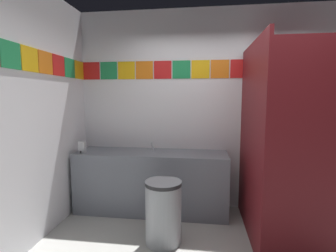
{
  "coord_description": "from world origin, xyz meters",
  "views": [
    {
      "loc": [
        -0.25,
        -2.19,
        1.6
      ],
      "look_at": [
        -0.65,
        0.87,
        1.25
      ],
      "focal_mm": 26.91,
      "sensor_mm": 36.0,
      "label": 1
    }
  ],
  "objects": [
    {
      "name": "wall_back",
      "position": [
        -0.0,
        1.51,
        1.43
      ],
      "size": [
        4.05,
        0.09,
        2.84
      ],
      "color": "silver",
      "rests_on": "ground_plane"
    },
    {
      "name": "soap_dispenser",
      "position": [
        -1.86,
        1.01,
        0.92
      ],
      "size": [
        0.09,
        0.09,
        0.16
      ],
      "color": "#B7BABF",
      "rests_on": "vanity_counter"
    },
    {
      "name": "toilet",
      "position": [
        0.87,
        1.04,
        0.3
      ],
      "size": [
        0.39,
        0.49,
        0.74
      ],
      "color": "white",
      "rests_on": "ground_plane"
    },
    {
      "name": "wall_side",
      "position": [
        -2.06,
        0.0,
        1.43
      ],
      "size": [
        0.09,
        2.93,
        2.84
      ],
      "color": "silver",
      "rests_on": "ground_plane"
    },
    {
      "name": "trash_bin",
      "position": [
        -0.64,
        0.42,
        0.35
      ],
      "size": [
        0.4,
        0.4,
        0.7
      ],
      "color": "#999EA3",
      "rests_on": "ground_plane"
    },
    {
      "name": "stall_divider",
      "position": [
        0.5,
        0.53,
        1.11
      ],
      "size": [
        0.92,
        1.37,
        2.22
      ],
      "color": "maroon",
      "rests_on": "ground_plane"
    },
    {
      "name": "vanity_counter",
      "position": [
        -0.93,
        1.18,
        0.43
      ],
      "size": [
        2.09,
        0.57,
        0.85
      ],
      "color": "slate",
      "rests_on": "ground_plane"
    },
    {
      "name": "faucet_center",
      "position": [
        -0.93,
        1.27,
        0.9
      ],
      "size": [
        0.04,
        0.1,
        0.14
      ],
      "color": "silver",
      "rests_on": "vanity_counter"
    }
  ]
}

